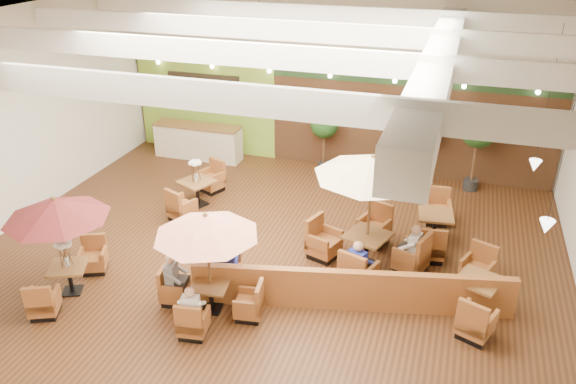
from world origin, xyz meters
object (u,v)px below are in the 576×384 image
at_px(table_1, 207,244).
at_px(diner_1, 226,258).
at_px(diner_3, 359,260).
at_px(table_4, 476,294).
at_px(diner_0, 191,305).
at_px(diner_4, 413,244).
at_px(booth_divider, 351,290).
at_px(topiary_2, 478,133).
at_px(table_2, 371,192).
at_px(topiary_0, 324,127).
at_px(table_3, 197,189).
at_px(diner_2, 173,274).
at_px(service_counter, 198,142).
at_px(table_0, 58,221).
at_px(topiary_1, 426,131).
at_px(table_5, 434,227).

distance_m(table_1, diner_1, 1.18).
bearing_deg(diner_3, table_4, 25.37).
bearing_deg(diner_0, diner_4, 30.42).
bearing_deg(diner_0, diner_1, 77.45).
distance_m(booth_divider, topiary_2, 7.31).
xyz_separation_m(table_1, diner_4, (3.80, 2.70, -0.84)).
distance_m(table_2, topiary_0, 5.60).
distance_m(table_3, diner_2, 4.59).
height_order(topiary_2, diner_4, topiary_2).
height_order(table_2, diner_0, table_2).
bearing_deg(table_3, diner_2, -46.19).
height_order(booth_divider, diner_4, diner_4).
xyz_separation_m(table_4, topiary_0, (-4.87, 6.02, 1.15)).
relative_size(diner_1, diner_3, 1.05).
height_order(booth_divider, topiary_0, topiary_0).
relative_size(topiary_0, diner_2, 2.79).
xyz_separation_m(service_counter, table_3, (1.54, -3.25, -0.09)).
height_order(table_0, diner_4, table_0).
xyz_separation_m(service_counter, topiary_0, (4.36, 0.20, 0.93)).
bearing_deg(service_counter, table_0, -84.55).
bearing_deg(diner_3, table_1, -125.24).
bearing_deg(diner_3, service_counter, 162.54).
bearing_deg(table_3, diner_0, -41.13).
bearing_deg(table_3, topiary_2, 48.59).
height_order(diner_2, diner_4, diner_4).
bearing_deg(table_1, diner_0, -98.44).
bearing_deg(diner_2, service_counter, -167.32).
bearing_deg(topiary_1, table_5, -78.80).
bearing_deg(table_1, diner_3, 22.55).
distance_m(table_0, table_3, 4.91).
distance_m(table_4, topiary_2, 6.20).
height_order(table_3, table_4, table_3).
bearing_deg(topiary_0, diner_0, -92.68).
distance_m(table_0, diner_1, 3.57).
xyz_separation_m(table_1, table_2, (2.76, 2.70, 0.31)).
relative_size(table_2, diner_4, 3.71).
bearing_deg(diner_0, booth_divider, 20.15).
bearing_deg(booth_divider, diner_0, -160.37).
xyz_separation_m(table_3, table_4, (7.69, -2.57, -0.13)).
bearing_deg(diner_0, table_5, 38.52).
height_order(service_counter, diner_1, diner_1).
xyz_separation_m(topiary_2, diner_4, (-1.22, -5.06, -1.06)).
relative_size(table_5, topiary_2, 1.07).
relative_size(table_3, topiary_2, 1.12).
xyz_separation_m(booth_divider, topiary_1, (0.76, 6.82, 1.26)).
xyz_separation_m(diner_2, diner_4, (4.65, 2.70, 0.02)).
xyz_separation_m(booth_divider, topiary_0, (-2.37, 6.82, 1.05)).
height_order(table_3, diner_1, table_3).
distance_m(topiary_2, diner_4, 5.31).
bearing_deg(booth_divider, table_2, 77.10).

